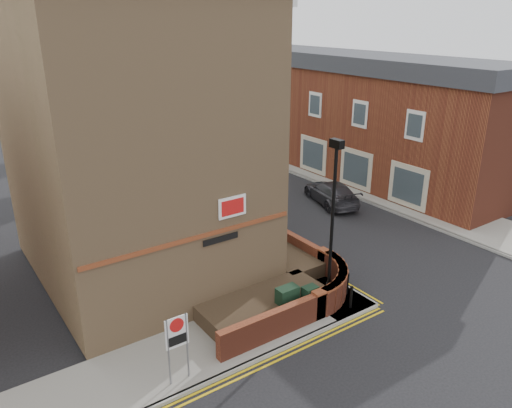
% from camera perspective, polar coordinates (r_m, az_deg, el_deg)
% --- Properties ---
extents(ground, '(120.00, 120.00, 0.00)m').
position_cam_1_polar(ground, '(17.95, 6.96, -14.53)').
color(ground, black).
rests_on(ground, ground).
extents(pavement_corner, '(13.00, 3.00, 0.12)m').
position_cam_1_polar(pavement_corner, '(17.24, -5.61, -15.91)').
color(pavement_corner, gray).
rests_on(pavement_corner, ground).
extents(pavement_main, '(2.00, 32.00, 0.12)m').
position_cam_1_polar(pavement_main, '(31.03, -10.09, 1.17)').
color(pavement_main, gray).
rests_on(pavement_main, ground).
extents(pavement_far, '(4.00, 40.00, 0.12)m').
position_cam_1_polar(pavement_far, '(34.61, 8.82, 3.33)').
color(pavement_far, gray).
rests_on(pavement_far, ground).
extents(kerb_side, '(13.00, 0.15, 0.12)m').
position_cam_1_polar(kerb_side, '(16.21, -2.84, -18.57)').
color(kerb_side, gray).
rests_on(kerb_side, ground).
extents(kerb_main_near, '(0.15, 32.00, 0.12)m').
position_cam_1_polar(kerb_main_near, '(31.43, -8.45, 1.53)').
color(kerb_main_near, gray).
rests_on(kerb_main_near, ground).
extents(kerb_main_far, '(0.15, 40.00, 0.12)m').
position_cam_1_polar(kerb_main_far, '(33.31, 6.31, 2.76)').
color(kerb_main_far, gray).
rests_on(kerb_main_far, ground).
extents(yellow_lines_side, '(13.00, 0.28, 0.01)m').
position_cam_1_polar(yellow_lines_side, '(16.08, -2.33, -19.19)').
color(yellow_lines_side, gold).
rests_on(yellow_lines_side, ground).
extents(yellow_lines_main, '(0.28, 32.00, 0.01)m').
position_cam_1_polar(yellow_lines_main, '(31.55, -8.04, 1.53)').
color(yellow_lines_main, gold).
rests_on(yellow_lines_main, ground).
extents(corner_building, '(8.95, 10.40, 13.60)m').
position_cam_1_polar(corner_building, '(20.44, -13.78, 8.64)').
color(corner_building, '#9F7B55').
rests_on(corner_building, ground).
extents(garden_wall, '(6.80, 6.00, 1.20)m').
position_cam_1_polar(garden_wall, '(19.54, 2.01, -11.13)').
color(garden_wall, maroon).
rests_on(garden_wall, ground).
extents(lamppost, '(0.25, 0.50, 6.30)m').
position_cam_1_polar(lamppost, '(18.05, 8.70, -2.22)').
color(lamppost, black).
rests_on(lamppost, pavement_corner).
extents(utility_cabinet_large, '(0.80, 0.45, 1.20)m').
position_cam_1_polar(utility_cabinet_large, '(18.20, 3.58, -11.12)').
color(utility_cabinet_large, black).
rests_on(utility_cabinet_large, pavement_corner).
extents(utility_cabinet_small, '(0.55, 0.40, 1.10)m').
position_cam_1_polar(utility_cabinet_small, '(18.48, 6.14, -10.86)').
color(utility_cabinet_small, black).
rests_on(utility_cabinet_small, pavement_corner).
extents(bollard_near, '(0.11, 0.11, 0.90)m').
position_cam_1_polar(bollard_near, '(19.07, 10.80, -10.40)').
color(bollard_near, black).
rests_on(bollard_near, pavement_corner).
extents(bollard_far, '(0.11, 0.11, 0.90)m').
position_cam_1_polar(bollard_far, '(19.92, 10.39, -8.92)').
color(bollard_far, black).
rests_on(bollard_far, pavement_corner).
extents(zone_sign, '(0.72, 0.07, 2.20)m').
position_cam_1_polar(zone_sign, '(15.04, -9.00, -14.81)').
color(zone_sign, slate).
rests_on(zone_sign, pavement_corner).
extents(far_terrace, '(5.40, 30.40, 8.00)m').
position_cam_1_polar(far_terrace, '(37.53, 6.59, 11.07)').
color(far_terrace, maroon).
rests_on(far_terrace, ground).
extents(far_terrace_cream, '(5.40, 12.40, 8.00)m').
position_cam_1_polar(far_terrace_cream, '(54.88, -8.45, 14.08)').
color(far_terrace_cream, '#B5AA95').
rests_on(far_terrace_cream, ground).
extents(tree_near, '(3.64, 3.65, 6.70)m').
position_cam_1_polar(tree_near, '(28.07, -8.95, 9.02)').
color(tree_near, '#382B1E').
rests_on(tree_near, pavement_main).
extents(tree_mid, '(4.03, 4.03, 7.42)m').
position_cam_1_polar(tree_mid, '(35.25, -14.95, 11.79)').
color(tree_mid, '#382B1E').
rests_on(tree_mid, pavement_main).
extents(tree_far, '(3.81, 3.81, 7.00)m').
position_cam_1_polar(tree_far, '(42.81, -18.83, 12.51)').
color(tree_far, '#382B1E').
rests_on(tree_far, pavement_main).
extents(traffic_light_assembly, '(0.20, 0.16, 4.20)m').
position_cam_1_polar(traffic_light_assembly, '(38.53, -15.65, 8.79)').
color(traffic_light_assembly, black).
rests_on(traffic_light_assembly, pavement_main).
extents(silver_car_near, '(3.26, 4.66, 1.46)m').
position_cam_1_polar(silver_car_near, '(27.52, -2.86, 0.39)').
color(silver_car_near, '#A8ABB0').
rests_on(silver_car_near, ground).
extents(red_car_main, '(4.05, 5.88, 1.49)m').
position_cam_1_polar(red_car_main, '(32.26, -8.31, 3.33)').
color(red_car_main, maroon).
rests_on(red_car_main, ground).
extents(grey_car_far, '(3.04, 4.85, 1.31)m').
position_cam_1_polar(grey_car_far, '(29.28, 8.59, 1.30)').
color(grey_car_far, '#302F35').
rests_on(grey_car_far, ground).
extents(silver_car_far, '(2.87, 4.44, 1.40)m').
position_cam_1_polar(silver_car_far, '(37.68, -2.24, 6.03)').
color(silver_car_far, '#909497').
rests_on(silver_car_far, ground).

